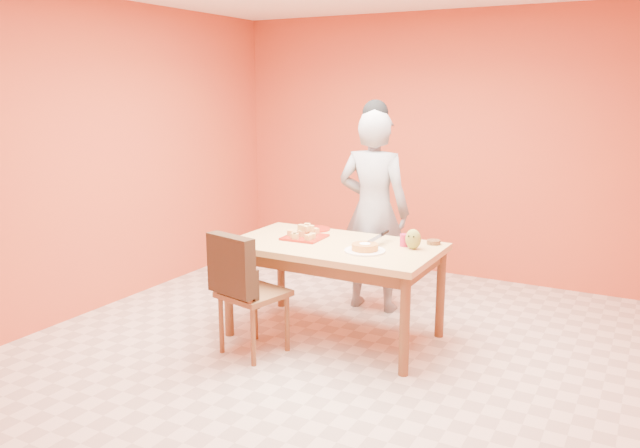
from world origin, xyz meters
The scene contains 15 objects.
floor centered at (0.00, 0.00, 0.00)m, with size 5.00×5.00×0.00m, color beige.
wall_back centered at (0.00, 2.50, 1.35)m, with size 4.50×4.50×0.00m, color #B7422A.
wall_left centered at (-2.25, 0.00, 1.35)m, with size 5.00×5.00×0.00m, color #B7422A.
dining_table centered at (-0.09, 0.39, 0.67)m, with size 1.60×0.90×0.76m.
dining_chair centered at (-0.48, -0.19, 0.48)m, with size 0.52×0.58×0.93m.
pastry_pile centered at (-0.38, 0.42, 0.82)m, with size 0.27×0.27×0.09m, color #DBAD5D, non-canonical shape.
person centered at (-0.10, 1.14, 0.88)m, with size 0.64×0.42×1.76m, color gray.
pastry_platter centered at (-0.38, 0.42, 0.77)m, with size 0.30×0.30×0.02m, color #9B190E.
red_dinner_plate centered at (-0.45, 0.74, 0.77)m, with size 0.24×0.24×0.01m, color #9B190E.
white_cake_plate centered at (0.21, 0.28, 0.77)m, with size 0.30×0.30×0.01m, color white.
sponge_cake centered at (0.21, 0.28, 0.79)m, with size 0.20×0.20×0.04m, color gold.
cake_server centered at (0.22, 0.46, 0.82)m, with size 0.05×0.24×0.01m, color silver.
egg_ornament centered at (0.50, 0.52, 0.84)m, with size 0.12×0.10×0.15m, color olive.
magenta_glass centered at (0.41, 0.57, 0.81)m, with size 0.07×0.07×0.09m, color #B71B45.
checker_tin centered at (0.59, 0.74, 0.78)m, with size 0.11×0.11×0.03m, color #36190E.
Camera 1 is at (2.05, -3.77, 1.94)m, focal length 35.00 mm.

